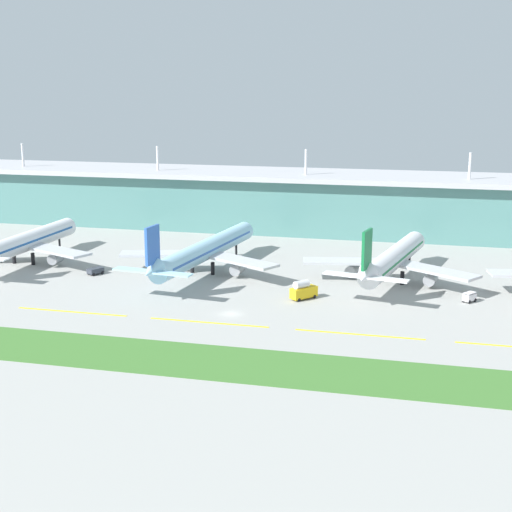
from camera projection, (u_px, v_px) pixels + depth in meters
name	position (u px, v px, depth m)	size (l,w,h in m)	color
ground_plane	(230.00, 314.00, 173.10)	(600.00, 600.00, 0.00)	#9E9E99
terminal_building	(308.00, 201.00, 269.66)	(288.00, 34.00, 30.36)	slate
airliner_nearest	(25.00, 242.00, 221.21)	(48.79, 58.98, 18.90)	white
airliner_near_middle	(204.00, 251.00, 209.95)	(48.43, 69.55, 18.90)	#9ED1EA
airliner_far_middle	(393.00, 259.00, 199.83)	(47.86, 59.17, 18.90)	silver
taxiway_stripe_mid_west	(72.00, 312.00, 174.71)	(28.00, 0.70, 0.04)	yellow
taxiway_stripe_centre	(209.00, 323.00, 166.79)	(28.00, 0.70, 0.04)	yellow
taxiway_stripe_mid_east	(359.00, 334.00, 158.86)	(28.00, 0.70, 0.04)	yellow
grass_verge	(188.00, 360.00, 144.24)	(300.00, 18.00, 0.10)	#3D702D
baggage_cart	(470.00, 297.00, 182.35)	(3.57, 3.98, 2.48)	silver
fuel_truck	(303.00, 290.00, 184.66)	(6.59, 7.20, 4.95)	gold
pushback_tug	(95.00, 271.00, 209.03)	(4.15, 5.01, 1.85)	#333842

